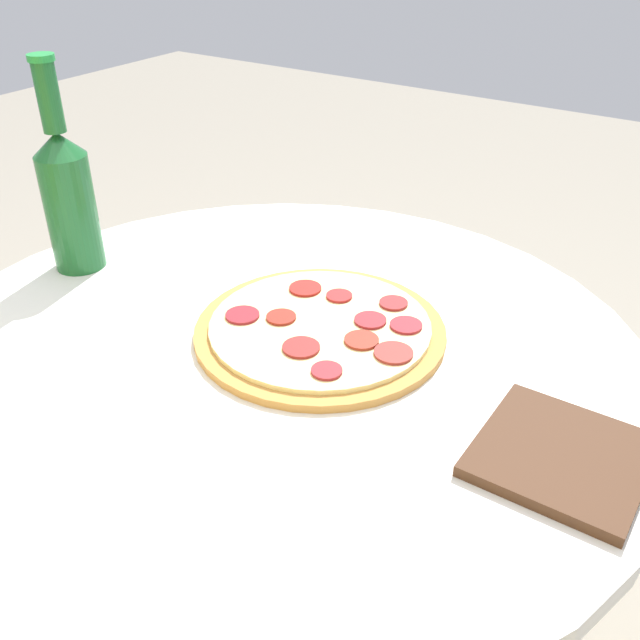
{
  "coord_description": "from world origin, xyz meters",
  "views": [
    {
      "loc": [
        -0.42,
        0.54,
        1.22
      ],
      "look_at": [
        -0.03,
        -0.06,
        0.78
      ],
      "focal_mm": 40.0,
      "sensor_mm": 36.0,
      "label": 1
    }
  ],
  "objects": [
    {
      "name": "table",
      "position": [
        0.0,
        0.0,
        0.56
      ],
      "size": [
        0.87,
        0.87,
        0.76
      ],
      "color": "silver",
      "rests_on": "ground_plane"
    },
    {
      "name": "pizza_paddle",
      "position": [
        -0.36,
        0.0,
        0.77
      ],
      "size": [
        0.28,
        0.15,
        0.02
      ],
      "rotation": [
        0.0,
        0.0,
        3.13
      ],
      "color": "#422819",
      "rests_on": "table"
    },
    {
      "name": "beer_bottle",
      "position": [
        0.35,
        -0.02,
        0.87
      ],
      "size": [
        0.07,
        0.07,
        0.28
      ],
      "color": "#195628",
      "rests_on": "table"
    },
    {
      "name": "pizza",
      "position": [
        -0.03,
        -0.06,
        0.77
      ],
      "size": [
        0.3,
        0.3,
        0.02
      ],
      "color": "#B77F3D",
      "rests_on": "table"
    }
  ]
}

